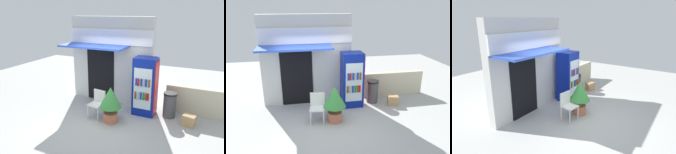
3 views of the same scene
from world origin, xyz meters
The scene contains 8 objects.
ground centered at (0.00, 0.00, 0.00)m, with size 16.00×16.00×0.00m, color #B2B2AD.
storefront_building centered at (-0.28, 1.63, 1.62)m, with size 3.14×1.29×3.14m.
drink_cooler centered at (1.24, 1.05, 0.96)m, with size 0.74×0.65×1.92m.
plastic_chair centered at (-0.06, 0.19, 0.52)m, with size 0.51×0.49×0.89m.
potted_plant_near_shop centered at (0.45, 0.06, 0.71)m, with size 0.68×0.68×1.14m.
trash_bin centered at (2.05, 1.16, 0.42)m, with size 0.42×0.42×0.83m.
stone_boundary_wall centered at (3.04, 1.68, 0.47)m, with size 2.41×0.24×0.94m, color beige.
cardboard_box centered at (2.71, 0.81, 0.17)m, with size 0.36×0.28×0.34m, color tan.
Camera 3 is at (-4.78, -2.91, 3.13)m, focal length 31.14 mm.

